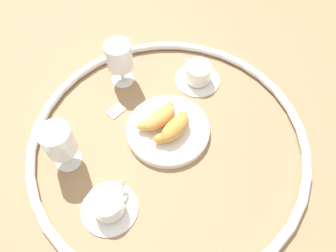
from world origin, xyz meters
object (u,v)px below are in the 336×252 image
object	(u,v)px
juice_glass_left	(119,58)
coffee_cup_near	(198,74)
croissant_large	(175,129)
croissant_small	(159,118)
sugar_packet	(116,110)
juice_glass_right	(59,142)
pastry_plate	(168,130)
coffee_cup_far	(109,205)

from	to	relation	value
juice_glass_left	coffee_cup_near	bearing A→B (deg)	-50.94
croissant_large	croissant_small	xyz separation A→B (m)	(-0.00, 0.05, 0.00)
coffee_cup_near	sugar_packet	world-z (taller)	coffee_cup_near
coffee_cup_near	juice_glass_right	bearing A→B (deg)	167.77
pastry_plate	croissant_small	size ratio (longest dim) A/B	1.67
pastry_plate	croissant_large	world-z (taller)	croissant_large
juice_glass_left	croissant_small	bearing A→B (deg)	-106.56
pastry_plate	coffee_cup_far	size ratio (longest dim) A/B	1.67
croissant_large	juice_glass_right	xyz separation A→B (m)	(-0.23, 0.17, 0.05)
croissant_large	juice_glass_right	size ratio (longest dim) A/B	0.98
croissant_large	coffee_cup_near	distance (m)	0.21
coffee_cup_far	sugar_packet	distance (m)	0.29
coffee_cup_far	juice_glass_left	distance (m)	0.41
pastry_plate	sugar_packet	world-z (taller)	pastry_plate
pastry_plate	sugar_packet	xyz separation A→B (m)	(-0.04, 0.16, -0.01)
coffee_cup_far	juice_glass_left	bearing A→B (deg)	39.45
croissant_small	juice_glass_right	bearing A→B (deg)	153.91
croissant_large	coffee_cup_far	xyz separation A→B (m)	(-0.25, -0.01, -0.01)
sugar_packet	coffee_cup_near	bearing A→B (deg)	-22.18
pastry_plate	juice_glass_left	distance (m)	0.25
pastry_plate	juice_glass_right	bearing A→B (deg)	148.09
coffee_cup_far	croissant_large	bearing A→B (deg)	1.34
coffee_cup_far	juice_glass_right	bearing A→B (deg)	82.56
coffee_cup_near	juice_glass_left	bearing A→B (deg)	129.06
croissant_large	juice_glass_right	distance (m)	0.29
coffee_cup_near	juice_glass_left	world-z (taller)	juice_glass_left
coffee_cup_far	juice_glass_right	distance (m)	0.19
pastry_plate	juice_glass_right	xyz separation A→B (m)	(-0.23, 0.14, 0.08)
croissant_small	juice_glass_left	world-z (taller)	juice_glass_left
pastry_plate	juice_glass_right	world-z (taller)	juice_glass_right
juice_glass_right	sugar_packet	bearing A→B (deg)	4.61
croissant_large	sugar_packet	bearing A→B (deg)	102.51
coffee_cup_far	juice_glass_left	size ratio (longest dim) A/B	0.97
coffee_cup_near	coffee_cup_far	distance (m)	0.46
croissant_large	juice_glass_right	bearing A→B (deg)	143.99
juice_glass_right	croissant_large	bearing A→B (deg)	-36.01
pastry_plate	coffee_cup_near	distance (m)	0.21
coffee_cup_near	juice_glass_left	size ratio (longest dim) A/B	0.97
juice_glass_right	coffee_cup_far	bearing A→B (deg)	-97.44
juice_glass_left	juice_glass_right	size ratio (longest dim) A/B	1.00
pastry_plate	juice_glass_left	xyz separation A→B (m)	(0.06, 0.23, 0.08)
pastry_plate	croissant_large	size ratio (longest dim) A/B	1.66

